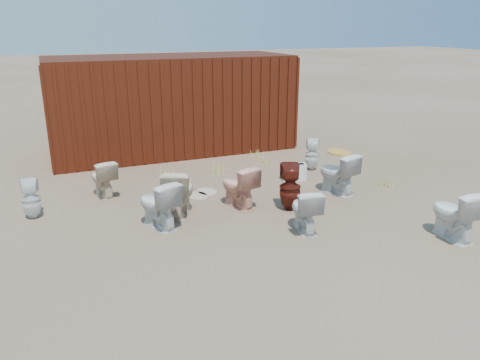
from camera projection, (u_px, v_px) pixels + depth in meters
name	position (u px, v px, depth m)	size (l,w,h in m)	color
ground	(254.00, 222.00, 7.83)	(100.00, 100.00, 0.00)	brown
shipping_container	(171.00, 104.00, 12.01)	(6.00, 2.40, 2.40)	#43180B
toilet_front_a	(158.00, 204.00, 7.48)	(0.45, 0.79, 0.81)	silver
toilet_front_pink	(238.00, 186.00, 8.35)	(0.44, 0.77, 0.78)	#F0A58A
toilet_front_c	(305.00, 210.00, 7.37)	(0.40, 0.71, 0.72)	silver
toilet_front_maroon	(290.00, 187.00, 8.22)	(0.37, 0.38, 0.83)	#52160E
toilet_front_e	(455.00, 214.00, 7.10)	(0.45, 0.80, 0.81)	white
toilet_back_a	(31.00, 199.00, 7.88)	(0.31, 0.31, 0.68)	white
toilet_back_beige_left	(103.00, 178.00, 8.87)	(0.41, 0.71, 0.73)	beige
toilet_back_beige_right	(180.00, 192.00, 8.00)	(0.47, 0.82, 0.84)	beige
toilet_back_yellowlid	(337.00, 173.00, 9.02)	(0.46, 0.80, 0.82)	silver
toilet_back_e	(312.00, 155.00, 10.52)	(0.32, 0.32, 0.70)	white
yellow_lid	(339.00, 152.00, 8.89)	(0.41, 0.52, 0.03)	orange
loose_tank	(294.00, 172.00, 9.86)	(0.50, 0.20, 0.35)	white
loose_lid_near	(197.00, 196.00, 8.96)	(0.38, 0.49, 0.02)	tan
loose_lid_far	(207.00, 192.00, 9.19)	(0.36, 0.47, 0.02)	#C8AD91
weed_clump_a	(108.00, 173.00, 9.93)	(0.36, 0.36, 0.27)	#B3B548
weed_clump_b	(217.00, 167.00, 10.26)	(0.32, 0.32, 0.32)	#B3B548
weed_clump_c	(268.00, 156.00, 11.16)	(0.36, 0.36, 0.28)	#B3B548
weed_clump_d	(165.00, 170.00, 10.19)	(0.30, 0.30, 0.25)	#B3B548
weed_clump_e	(255.00, 153.00, 11.43)	(0.34, 0.34, 0.28)	#B3B548
weed_clump_f	(383.00, 181.00, 9.46)	(0.28, 0.28, 0.25)	#B3B548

